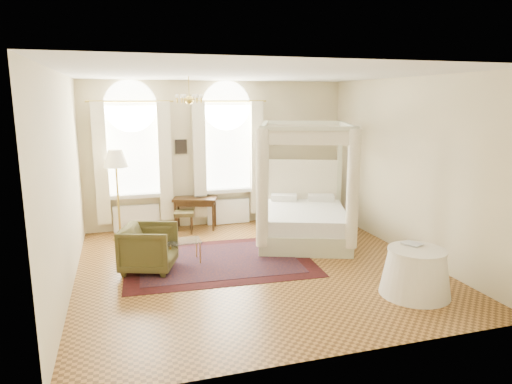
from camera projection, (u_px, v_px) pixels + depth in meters
ground at (255, 267)px, 8.03m from camera, size 6.00×6.00×0.00m
room_walls at (255, 155)px, 7.63m from camera, size 6.00×6.00×6.00m
window_left at (134, 165)px, 9.90m from camera, size 1.62×0.27×3.29m
window_right at (228, 161)px, 10.49m from camera, size 1.62×0.27×3.29m
chandelier at (189, 99)px, 8.32m from camera, size 0.51×0.45×0.50m
wall_pictures at (222, 144)px, 10.46m from camera, size 2.54×0.03×0.39m
canopy_bed at (304, 215)px, 9.41m from camera, size 2.45×2.70×2.43m
nightstand at (311, 208)px, 11.13m from camera, size 0.50×0.47×0.58m
nightstand_lamp at (311, 186)px, 10.92m from camera, size 0.28×0.28×0.40m
writing_desk at (195, 202)px, 10.27m from camera, size 1.07×0.77×0.72m
laptop at (201, 196)px, 10.38m from camera, size 0.42×0.34×0.03m
stool at (184, 215)px, 9.99m from camera, size 0.49×0.49×0.48m
armchair at (149, 248)px, 7.80m from camera, size 1.11×1.09×0.80m
coffee_table at (184, 243)px, 8.18m from camera, size 0.61×0.44×0.41m
floor_lamp at (116, 163)px, 9.28m from camera, size 0.49×0.49×1.89m
oriental_rug at (219, 261)px, 8.31m from camera, size 3.45×2.56×0.01m
side_table at (416, 272)px, 6.84m from camera, size 1.05×1.05×0.71m
book at (408, 245)px, 6.90m from camera, size 0.30×0.34×0.03m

